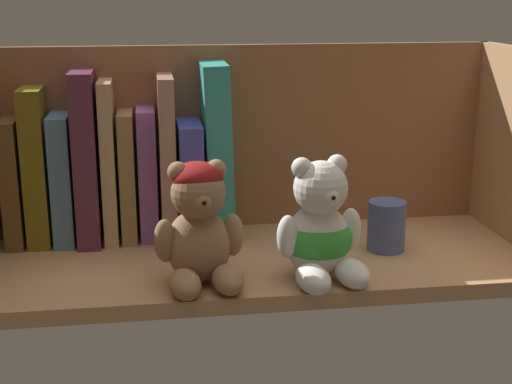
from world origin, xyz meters
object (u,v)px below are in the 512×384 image
object	(u,v)px
book_7	(167,156)
book_3	(87,156)
book_1	(38,165)
pillar_candle	(387,226)
book_0	(15,180)
book_6	(148,172)
book_8	(190,177)
book_2	(64,177)
book_4	(109,160)
teddy_bear_smaller	(320,231)
book_9	(216,149)
teddy_bear_larger	(199,227)
book_5	(128,174)

from	to	relation	value
book_7	book_3	bearing A→B (deg)	180.00
book_1	pillar_candle	xyz separation A→B (cm)	(46.44, -11.34, -7.37)
book_0	book_1	world-z (taller)	book_1
book_3	pillar_candle	xyz separation A→B (cm)	(39.70, -11.34, -8.47)
book_3	pillar_candle	world-z (taller)	book_3
book_6	book_8	distance (cm)	5.95
book_2	book_8	distance (cm)	17.42
book_0	book_4	bearing A→B (deg)	0.00
book_1	book_2	world-z (taller)	book_1
book_8	teddy_bear_smaller	bearing A→B (deg)	-53.66
book_6	book_9	xyz separation A→B (cm)	(9.70, 0.00, 3.07)
book_2	teddy_bear_larger	size ratio (longest dim) A/B	1.19
book_2	teddy_bear_smaller	size ratio (longest dim) A/B	1.18
book_2	teddy_bear_smaller	world-z (taller)	book_2
book_7	pillar_candle	distance (cm)	31.98
book_8	book_1	bearing A→B (deg)	180.00
book_6	teddy_bear_smaller	distance (cm)	28.47
book_0	book_8	world-z (taller)	book_0
book_5	teddy_bear_smaller	bearing A→B (deg)	-40.38
book_2	book_9	distance (cm)	21.48
book_1	book_2	distance (cm)	3.81
book_5	teddy_bear_larger	bearing A→B (deg)	-65.94
book_6	book_9	distance (cm)	10.17
book_6	teddy_bear_larger	bearing A→B (deg)	-73.13
book_4	teddy_bear_larger	xyz separation A→B (cm)	(11.06, -19.30, -4.06)
book_8	book_3	bearing A→B (deg)	180.00
pillar_candle	book_6	bearing A→B (deg)	160.23
book_2	book_9	size ratio (longest dim) A/B	0.73
pillar_candle	book_5	bearing A→B (deg)	161.71
book_0	book_4	size ratio (longest dim) A/B	0.78
book_1	book_3	size ratio (longest dim) A/B	0.91
book_9	book_3	bearing A→B (deg)	180.00
book_1	book_9	world-z (taller)	book_9
book_0	book_3	size ratio (longest dim) A/B	0.73
book_2	book_3	distance (cm)	4.46
book_7	book_9	world-z (taller)	book_9
book_4	book_7	xyz separation A→B (cm)	(7.98, 0.00, 0.31)
book_9	teddy_bear_larger	size ratio (longest dim) A/B	1.63
book_6	teddy_bear_larger	size ratio (longest dim) A/B	1.22
book_1	book_6	bearing A→B (deg)	0.00
book_7	teddy_bear_smaller	world-z (taller)	book_7
book_3	book_5	world-z (taller)	book_3
teddy_bear_larger	teddy_bear_smaller	distance (cm)	14.54
book_8	teddy_bear_larger	xyz separation A→B (cm)	(-0.03, -19.30, -1.17)
book_2	book_3	size ratio (longest dim) A/B	0.75
book_3	book_5	distance (cm)	6.09
book_2	book_9	xyz separation A→B (cm)	(21.22, 0.00, 3.30)
book_3	pillar_candle	bearing A→B (deg)	-15.95
book_0	book_6	xyz separation A→B (cm)	(18.07, 0.00, 0.47)
teddy_bear_larger	book_4	bearing A→B (deg)	119.82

